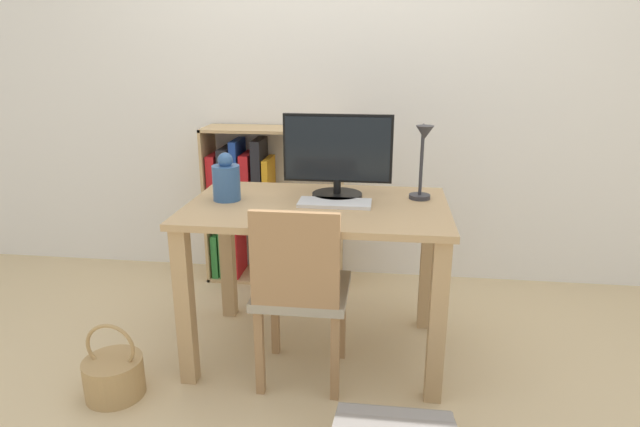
{
  "coord_description": "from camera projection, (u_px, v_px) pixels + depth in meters",
  "views": [
    {
      "loc": [
        0.31,
        -2.32,
        1.44
      ],
      "look_at": [
        0.0,
        0.1,
        0.68
      ],
      "focal_mm": 30.0,
      "sensor_mm": 36.0,
      "label": 1
    }
  ],
  "objects": [
    {
      "name": "ground_plane",
      "position": [
        317.0,
        350.0,
        2.67
      ],
      "size": [
        10.0,
        10.0,
        0.0
      ],
      "primitive_type": "plane",
      "color": "#CCB284"
    },
    {
      "name": "wall_back",
      "position": [
        339.0,
        72.0,
        3.25
      ],
      "size": [
        8.0,
        0.05,
        2.6
      ],
      "color": "silver",
      "rests_on": "ground_plane"
    },
    {
      "name": "desk",
      "position": [
        317.0,
        235.0,
        2.48
      ],
      "size": [
        1.19,
        0.75,
        0.76
      ],
      "color": "tan",
      "rests_on": "ground_plane"
    },
    {
      "name": "monitor",
      "position": [
        338.0,
        154.0,
        2.51
      ],
      "size": [
        0.51,
        0.24,
        0.39
      ],
      "color": "black",
      "rests_on": "desk"
    },
    {
      "name": "keyboard",
      "position": [
        335.0,
        203.0,
        2.42
      ],
      "size": [
        0.33,
        0.15,
        0.02
      ],
      "color": "silver",
      "rests_on": "desk"
    },
    {
      "name": "vase",
      "position": [
        226.0,
        180.0,
        2.48
      ],
      "size": [
        0.13,
        0.13,
        0.22
      ],
      "color": "#33598C",
      "rests_on": "desk"
    },
    {
      "name": "desk_lamp",
      "position": [
        423.0,
        156.0,
        2.41
      ],
      "size": [
        0.1,
        0.19,
        0.36
      ],
      "color": "#2D2D33",
      "rests_on": "desk"
    },
    {
      "name": "chair",
      "position": [
        300.0,
        289.0,
        2.28
      ],
      "size": [
        0.4,
        0.4,
        0.84
      ],
      "rotation": [
        0.0,
        0.0,
        0.09
      ],
      "color": "#9E937F",
      "rests_on": "ground_plane"
    },
    {
      "name": "bookshelf",
      "position": [
        252.0,
        201.0,
        3.38
      ],
      "size": [
        0.85,
        0.28,
        0.98
      ],
      "color": "tan",
      "rests_on": "ground_plane"
    },
    {
      "name": "basket",
      "position": [
        114.0,
        375.0,
        2.3
      ],
      "size": [
        0.25,
        0.25,
        0.34
      ],
      "color": "tan",
      "rests_on": "ground_plane"
    }
  ]
}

